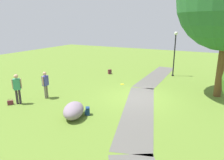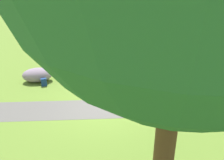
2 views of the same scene
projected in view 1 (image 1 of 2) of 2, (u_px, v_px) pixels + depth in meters
The scene contains 11 objects.
ground_plane at pixel (138, 98), 13.22m from camera, with size 48.00×48.00×0.00m, color olive.
footpath_segment_near at pixel (157, 76), 18.57m from camera, with size 8.02×1.71×0.01m.
footpath_segment_mid at pixel (138, 110), 11.33m from camera, with size 8.13×3.78×0.01m.
lamp_post at pixel (175, 49), 17.91m from camera, with size 0.28×0.28×3.80m.
lawn_boulder at pixel (74, 110), 10.36m from camera, with size 1.82×1.52×0.76m.
woman_with_handbag at pixel (17, 87), 11.94m from camera, with size 0.42×0.43×1.76m.
man_near_boulder at pixel (45, 83), 12.89m from camera, with size 0.52×0.28×1.68m.
handbag_on_grass at pixel (10, 102), 12.04m from camera, with size 0.38×0.38×0.31m.
backpack_by_boulder at pixel (87, 111), 10.72m from camera, with size 0.34×0.35×0.40m.
spare_backpack_on_lawn at pixel (110, 72), 19.16m from camera, with size 0.34×0.34×0.40m.
frisbee_on_grass at pixel (122, 84), 16.00m from camera, with size 0.28×0.28×0.02m.
Camera 1 is at (11.82, 4.22, 4.59)m, focal length 33.75 mm.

